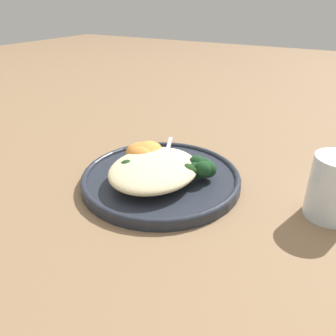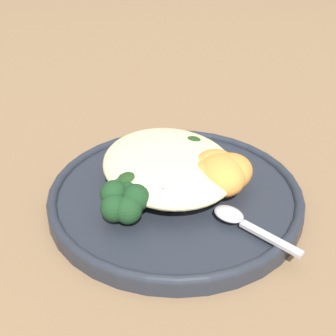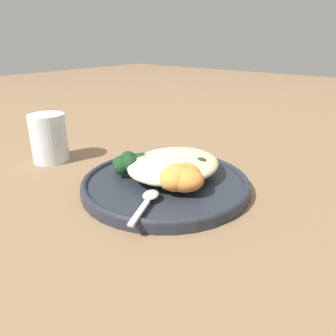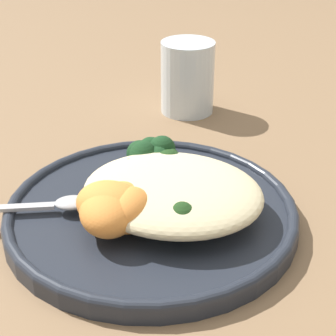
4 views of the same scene
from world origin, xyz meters
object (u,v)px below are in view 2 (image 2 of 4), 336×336
Objects in this scene: quinoa_mound at (168,165)px; broccoli_stalk_1 at (178,177)px; plate at (175,195)px; broccoli_stalk_0 at (194,157)px; sweet_potato_chunk_2 at (214,167)px; kale_tuft at (124,201)px; broccoli_stalk_3 at (171,197)px; sweet_potato_chunk_1 at (221,174)px; sweet_potato_chunk_3 at (226,173)px; sweet_potato_chunk_0 at (210,177)px; broccoli_stalk_2 at (146,188)px; spoon at (239,220)px.

quinoa_mound reaches higher than broccoli_stalk_1.
plate is 2.63× the size of broccoli_stalk_0.
sweet_potato_chunk_2 is 0.12m from kale_tuft.
quinoa_mound is 2.11× the size of broccoli_stalk_1.
broccoli_stalk_1 is at bearing 147.05° from broccoli_stalk_0.
broccoli_stalk_3 is 0.05m from kale_tuft.
broccoli_stalk_0 is at bearing -172.92° from sweet_potato_chunk_1.
broccoli_stalk_3 is 0.08m from sweet_potato_chunk_3.
sweet_potato_chunk_0 is at bearing 37.72° from quinoa_mound.
broccoli_stalk_2 is 0.09m from sweet_potato_chunk_1.
plate is 2.89× the size of spoon.
sweet_potato_chunk_0 is 0.55× the size of spoon.
kale_tuft is at bearing -86.68° from sweet_potato_chunk_0.
sweet_potato_chunk_2 is (-0.00, 0.09, 0.01)m from broccoli_stalk_2.
sweet_potato_chunk_1 reaches higher than sweet_potato_chunk_0.
broccoli_stalk_3 reaches higher than broccoli_stalk_1.
sweet_potato_chunk_1 is (-0.01, 0.07, 0.01)m from broccoli_stalk_3.
sweet_potato_chunk_0 reaches higher than broccoli_stalk_2.
broccoli_stalk_2 is 1.63× the size of sweet_potato_chunk_1.
sweet_potato_chunk_2 is 0.53× the size of spoon.
broccoli_stalk_3 is (0.03, 0.02, 0.00)m from broccoli_stalk_2.
broccoli_stalk_1 is at bearing -98.79° from sweet_potato_chunk_2.
broccoli_stalk_2 is 1.96× the size of sweet_potato_chunk_0.
spoon is at bearing -165.41° from broccoli_stalk_0.
quinoa_mound is at bearing 174.20° from spoon.
broccoli_stalk_2 is 0.11m from spoon.
broccoli_stalk_0 is at bearing -167.23° from sweet_potato_chunk_2.
broccoli_stalk_2 is (0.03, -0.04, -0.00)m from quinoa_mound.
sweet_potato_chunk_3 is (0.05, 0.02, 0.01)m from broccoli_stalk_0.
broccoli_stalk_3 is at bearing -157.21° from spoon.
plate is 0.04m from quinoa_mound.
broccoli_stalk_2 is at bearing -99.47° from sweet_potato_chunk_3.
quinoa_mound is 2.17× the size of broccoli_stalk_3.
broccoli_stalk_3 is at bearing -81.50° from sweet_potato_chunk_3.
kale_tuft is at bearing 54.26° from broccoli_stalk_2.
kale_tuft is (0.02, -0.12, -0.00)m from sweet_potato_chunk_2.
plate is 0.02m from broccoli_stalk_1.
quinoa_mound is at bearing -142.28° from sweet_potato_chunk_0.
broccoli_stalk_2 reaches higher than broccoli_stalk_3.
sweet_potato_chunk_1 reaches higher than sweet_potato_chunk_2.
spoon is at bearing 134.35° from broccoli_stalk_3.
broccoli_stalk_2 is 0.09m from sweet_potato_chunk_3.
broccoli_stalk_1 is at bearing -145.58° from broccoli_stalk_2.
broccoli_stalk_2 is 0.07m from sweet_potato_chunk_0.
broccoli_stalk_3 is at bearing 82.47° from kale_tuft.
spoon is (0.08, -0.01, -0.02)m from sweet_potato_chunk_2.
sweet_potato_chunk_3 is (0.00, 0.02, 0.00)m from sweet_potato_chunk_0.
quinoa_mound is (-0.02, 0.00, 0.03)m from plate.
sweet_potato_chunk_1 is (0.02, 0.08, 0.01)m from broccoli_stalk_2.
sweet_potato_chunk_3 is at bearing 84.79° from sweet_potato_chunk_0.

